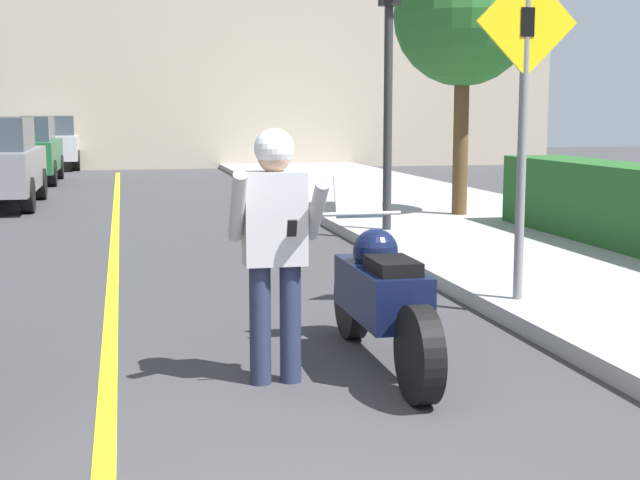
{
  "coord_description": "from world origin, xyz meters",
  "views": [
    {
      "loc": [
        -0.46,
        -3.27,
        1.76
      ],
      "look_at": [
        0.87,
        2.74,
        0.88
      ],
      "focal_mm": 50.0,
      "sensor_mm": 36.0,
      "label": 1
    }
  ],
  "objects_px": {
    "street_tree": "(463,17)",
    "parked_car_silver": "(51,142)",
    "person_biker": "(275,230)",
    "traffic_light": "(389,37)",
    "crossing_sign": "(524,103)",
    "motorcycle": "(381,296)",
    "parked_car_green": "(21,149)"
  },
  "relations": [
    {
      "from": "street_tree",
      "to": "parked_car_silver",
      "type": "relative_size",
      "value": 1.01
    },
    {
      "from": "crossing_sign",
      "to": "traffic_light",
      "type": "xyz_separation_m",
      "value": [
        0.25,
        4.77,
        0.95
      ]
    },
    {
      "from": "person_biker",
      "to": "crossing_sign",
      "type": "distance_m",
      "value": 2.96
    },
    {
      "from": "person_biker",
      "to": "traffic_light",
      "type": "bearing_deg",
      "value": 67.08
    },
    {
      "from": "person_biker",
      "to": "traffic_light",
      "type": "relative_size",
      "value": 0.44
    },
    {
      "from": "street_tree",
      "to": "crossing_sign",
      "type": "bearing_deg",
      "value": -106.94
    },
    {
      "from": "motorcycle",
      "to": "street_tree",
      "type": "xyz_separation_m",
      "value": [
        3.56,
        7.63,
        2.75
      ]
    },
    {
      "from": "person_biker",
      "to": "traffic_light",
      "type": "distance_m",
      "value": 7.04
    },
    {
      "from": "motorcycle",
      "to": "parked_car_silver",
      "type": "distance_m",
      "value": 24.3
    },
    {
      "from": "crossing_sign",
      "to": "street_tree",
      "type": "relative_size",
      "value": 0.67
    },
    {
      "from": "person_biker",
      "to": "parked_car_green",
      "type": "bearing_deg",
      "value": 100.78
    },
    {
      "from": "motorcycle",
      "to": "crossing_sign",
      "type": "distance_m",
      "value": 2.46
    },
    {
      "from": "parked_car_green",
      "to": "parked_car_silver",
      "type": "distance_m",
      "value": 6.12
    },
    {
      "from": "parked_car_silver",
      "to": "traffic_light",
      "type": "bearing_deg",
      "value": -72.04
    },
    {
      "from": "motorcycle",
      "to": "crossing_sign",
      "type": "height_order",
      "value": "crossing_sign"
    },
    {
      "from": "crossing_sign",
      "to": "parked_car_silver",
      "type": "distance_m",
      "value": 23.4
    },
    {
      "from": "crossing_sign",
      "to": "person_biker",
      "type": "bearing_deg",
      "value": -148.02
    },
    {
      "from": "crossing_sign",
      "to": "street_tree",
      "type": "xyz_separation_m",
      "value": [
        1.94,
        6.36,
        1.41
      ]
    },
    {
      "from": "motorcycle",
      "to": "traffic_light",
      "type": "bearing_deg",
      "value": 72.79
    },
    {
      "from": "person_biker",
      "to": "street_tree",
      "type": "distance_m",
      "value": 9.26
    },
    {
      "from": "traffic_light",
      "to": "parked_car_green",
      "type": "relative_size",
      "value": 0.91
    },
    {
      "from": "traffic_light",
      "to": "parked_car_silver",
      "type": "xyz_separation_m",
      "value": [
        -5.81,
        17.93,
        -1.94
      ]
    },
    {
      "from": "person_biker",
      "to": "crossing_sign",
      "type": "bearing_deg",
      "value": 31.98
    },
    {
      "from": "person_biker",
      "to": "traffic_light",
      "type": "xyz_separation_m",
      "value": [
        2.65,
        6.27,
        1.78
      ]
    },
    {
      "from": "crossing_sign",
      "to": "street_tree",
      "type": "height_order",
      "value": "street_tree"
    },
    {
      "from": "parked_car_green",
      "to": "parked_car_silver",
      "type": "height_order",
      "value": "same"
    },
    {
      "from": "traffic_light",
      "to": "parked_car_green",
      "type": "xyz_separation_m",
      "value": [
        -6.1,
        11.82,
        -1.94
      ]
    },
    {
      "from": "street_tree",
      "to": "parked_car_silver",
      "type": "distance_m",
      "value": 18.14
    },
    {
      "from": "person_biker",
      "to": "parked_car_green",
      "type": "height_order",
      "value": "parked_car_green"
    },
    {
      "from": "traffic_light",
      "to": "motorcycle",
      "type": "bearing_deg",
      "value": -107.21
    },
    {
      "from": "person_biker",
      "to": "parked_car_green",
      "type": "distance_m",
      "value": 18.42
    },
    {
      "from": "motorcycle",
      "to": "traffic_light",
      "type": "relative_size",
      "value": 0.59
    }
  ]
}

